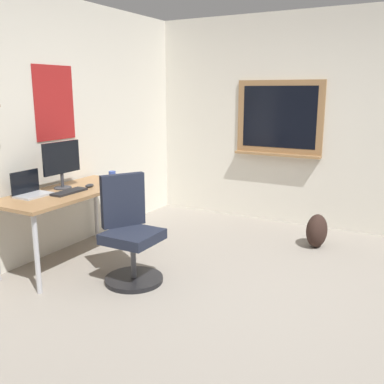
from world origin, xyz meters
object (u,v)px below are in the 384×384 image
at_px(monitor_primary, 62,162).
at_px(laptop, 30,190).
at_px(keyboard, 69,192).
at_px(computer_mouse, 89,186).
at_px(desk, 69,198).
at_px(office_chair, 130,236).
at_px(backpack, 317,231).
at_px(coffee_mug, 112,175).

bearing_deg(monitor_primary, laptop, 172.45).
height_order(keyboard, computer_mouse, computer_mouse).
xyz_separation_m(monitor_primary, computer_mouse, (0.17, -0.18, -0.25)).
height_order(laptop, monitor_primary, monitor_primary).
bearing_deg(computer_mouse, keyboard, 180.00).
xyz_separation_m(desk, keyboard, (-0.07, -0.08, 0.08)).
distance_m(keyboard, computer_mouse, 0.28).
height_order(office_chair, backpack, office_chair).
xyz_separation_m(desk, laptop, (-0.33, 0.15, 0.13)).
relative_size(keyboard, coffee_mug, 4.02).
relative_size(keyboard, computer_mouse, 3.56).
xyz_separation_m(coffee_mug, backpack, (0.97, -2.01, -0.59)).
height_order(desk, backpack, desk).
bearing_deg(laptop, computer_mouse, -23.51).
height_order(desk, monitor_primary, monitor_primary).
bearing_deg(desk, office_chair, -94.77).
bearing_deg(coffee_mug, backpack, -64.16).
bearing_deg(laptop, keyboard, -42.41).
bearing_deg(monitor_primary, desk, -109.29).
xyz_separation_m(office_chair, coffee_mug, (0.69, 0.74, 0.37)).
relative_size(monitor_primary, computer_mouse, 4.46).
distance_m(desk, monitor_primary, 0.36).
xyz_separation_m(desk, office_chair, (-0.06, -0.77, -0.25)).
bearing_deg(coffee_mug, monitor_primary, 167.20).
bearing_deg(desk, laptop, 155.07).
bearing_deg(desk, backpack, -51.87).
height_order(office_chair, computer_mouse, office_chair).
relative_size(desk, office_chair, 1.53).
relative_size(desk, keyboard, 3.93).
bearing_deg(backpack, desk, 128.13).
distance_m(office_chair, keyboard, 0.77).
xyz_separation_m(laptop, monitor_primary, (0.36, -0.05, 0.22)).
bearing_deg(computer_mouse, laptop, 156.49).
bearing_deg(backpack, computer_mouse, 125.43).
xyz_separation_m(office_chair, computer_mouse, (0.27, 0.69, 0.34)).
bearing_deg(coffee_mug, computer_mouse, -173.22).
bearing_deg(computer_mouse, backpack, -54.57).
relative_size(coffee_mug, backpack, 0.25).
xyz_separation_m(keyboard, coffee_mug, (0.70, 0.05, 0.04)).
bearing_deg(desk, coffee_mug, -2.77).
xyz_separation_m(monitor_primary, backpack, (1.56, -2.14, -0.82)).
bearing_deg(office_chair, keyboard, 90.70).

